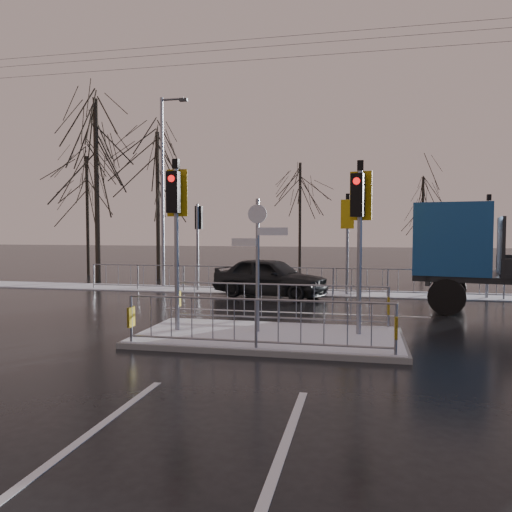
% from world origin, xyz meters
% --- Properties ---
extents(ground, '(120.00, 120.00, 0.00)m').
position_xyz_m(ground, '(0.00, 0.00, 0.00)').
color(ground, black).
rests_on(ground, ground).
extents(snow_verge, '(30.00, 2.00, 0.04)m').
position_xyz_m(snow_verge, '(0.00, 8.60, 0.02)').
color(snow_verge, white).
rests_on(snow_verge, ground).
extents(lane_markings, '(8.00, 11.38, 0.01)m').
position_xyz_m(lane_markings, '(0.00, -0.33, 0.00)').
color(lane_markings, silver).
rests_on(lane_markings, ground).
extents(traffic_island, '(6.00, 3.04, 4.15)m').
position_xyz_m(traffic_island, '(-0.01, 0.01, 0.39)').
color(traffic_island, slate).
rests_on(traffic_island, ground).
extents(far_kerb_fixtures, '(18.00, 0.65, 3.83)m').
position_xyz_m(far_kerb_fixtures, '(0.29, 8.09, 1.02)').
color(far_kerb_fixtures, gray).
rests_on(far_kerb_fixtures, ground).
extents(car_far_lane, '(4.64, 2.91, 1.47)m').
position_xyz_m(car_far_lane, '(-1.27, 7.12, 0.74)').
color(car_far_lane, black).
rests_on(car_far_lane, ground).
extents(flatbed_truck, '(7.49, 3.87, 3.31)m').
position_xyz_m(flatbed_truck, '(5.82, 5.23, 1.76)').
color(flatbed_truck, black).
rests_on(flatbed_truck, ground).
extents(tree_near_a, '(4.75, 4.75, 8.97)m').
position_xyz_m(tree_near_a, '(-10.50, 11.00, 6.11)').
color(tree_near_a, black).
rests_on(tree_near_a, ground).
extents(tree_near_b, '(4.00, 4.00, 7.55)m').
position_xyz_m(tree_near_b, '(-8.00, 12.50, 5.15)').
color(tree_near_b, black).
rests_on(tree_near_b, ground).
extents(tree_near_c, '(3.50, 3.50, 6.61)m').
position_xyz_m(tree_near_c, '(-12.50, 13.50, 4.50)').
color(tree_near_c, black).
rests_on(tree_near_c, ground).
extents(tree_far_a, '(3.75, 3.75, 7.08)m').
position_xyz_m(tree_far_a, '(-2.00, 22.00, 4.82)').
color(tree_far_a, black).
rests_on(tree_far_a, ground).
extents(tree_far_b, '(3.25, 3.25, 6.14)m').
position_xyz_m(tree_far_b, '(6.00, 24.00, 4.18)').
color(tree_far_b, black).
rests_on(tree_far_b, ground).
extents(street_lamp_left, '(1.25, 0.18, 8.20)m').
position_xyz_m(street_lamp_left, '(-6.43, 9.50, 4.49)').
color(street_lamp_left, gray).
rests_on(street_lamp_left, ground).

